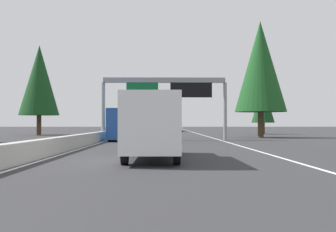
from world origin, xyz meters
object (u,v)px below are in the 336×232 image
Objects in this scene: conifer_right_mid at (263,103)px; conifer_right_near at (260,67)px; minivan_distant_b at (175,126)px; pickup_far_left at (178,127)px; box_truck_mid_right at (153,125)px; bus_distant_a at (125,123)px; conifer_left_mid at (39,80)px; sedan_mid_center at (139,130)px; sedan_near_center at (162,127)px; sign_gantry_overhead at (166,90)px.

conifer_right_near is at bearing 165.34° from conifer_right_mid.
pickup_far_left is at bearing 179.76° from minivan_distant_b.
bus_distant_a is at bearing 8.41° from box_truck_mid_right.
box_truck_mid_right is 0.74× the size of bus_distant_a.
conifer_left_mid is (41.55, 17.97, 6.52)m from box_truck_mid_right.
conifer_left_mid is at bearing 96.55° from sedan_mid_center.
bus_distant_a reaches higher than pickup_far_left.
pickup_far_left is at bearing -9.13° from bus_distant_a.
sedan_mid_center is (43.24, 3.27, -0.93)m from box_truck_mid_right.
box_truck_mid_right is at bearing 179.92° from sedan_near_center.
sedan_near_center is at bearing -2.32° from bus_distant_a.
conifer_left_mid is at bearing 23.39° from box_truck_mid_right.
conifer_right_near reaches higher than conifer_left_mid.
pickup_far_left reaches higher than minivan_distant_b.
sedan_near_center is 73.55m from conifer_left_mid.
conifer_left_mid is at bearing 97.59° from conifer_right_mid.
sedan_near_center is 0.79× the size of pickup_far_left.
sign_gantry_overhead is 44.93m from pickup_far_left.
pickup_far_left is (66.57, -3.51, -0.70)m from box_truck_mid_right.
bus_distant_a is 19.97m from sedan_mid_center.
sign_gantry_overhead is 1.52× the size of conifer_right_mid.
sedan_mid_center is 0.79× the size of pickup_far_left.
sedan_near_center is at bearing -0.08° from box_truck_mid_right.
conifer_right_mid is (-42.22, -12.90, 4.11)m from minivan_distant_b.
conifer_left_mid is at bearing 68.97° from conifer_right_near.
conifer_right_near reaches higher than sedan_mid_center.
conifer_left_mid reaches higher than sign_gantry_overhead.
box_truck_mid_right reaches higher than pickup_far_left.
sedan_mid_center is 0.88× the size of minivan_distant_b.
sign_gantry_overhead is 90.63m from sedan_near_center.
sign_gantry_overhead is 1.10× the size of bus_distant_a.
minivan_distant_b is (65.08, -7.05, -0.77)m from bus_distant_a.
sedan_mid_center is 69.29m from sedan_near_center.
conifer_right_mid reaches higher than sign_gantry_overhead.
bus_distant_a reaches higher than minivan_distant_b.
minivan_distant_b is at bearing -2.34° from box_truck_mid_right.
conifer_left_mid reaches higher than pickup_far_left.
sign_gantry_overhead is 2.88× the size of sedan_mid_center.
sedan_mid_center is at bearing 163.80° from pickup_far_left.
box_truck_mid_right is at bearing 157.72° from conifer_right_near.
conifer_right_near is at bearing -111.03° from conifer_left_mid.
conifer_right_mid is (46.15, -16.51, 3.45)m from box_truck_mid_right.
sign_gantry_overhead reaches higher than box_truck_mid_right.
sedan_near_center is 0.88× the size of minivan_distant_b.
pickup_far_left is (23.33, -6.78, 0.23)m from sedan_mid_center.
box_truck_mid_right is at bearing 176.98° from pickup_far_left.
box_truck_mid_right is (-21.91, 0.77, -3.42)m from sign_gantry_overhead.
conifer_right_mid reaches higher than sedan_mid_center.
sign_gantry_overhead reaches higher than bus_distant_a.
sedan_mid_center is 24.30m from pickup_far_left.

